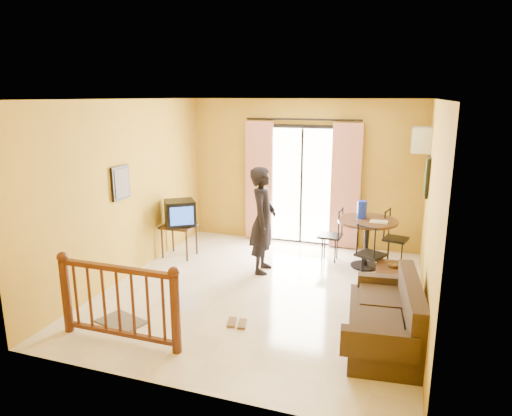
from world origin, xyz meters
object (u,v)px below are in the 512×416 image
(television, at_px, (180,213))
(coffee_table, at_px, (393,279))
(dining_table, at_px, (367,230))
(standing_person, at_px, (263,220))
(sofa, at_px, (388,321))

(television, relative_size, coffee_table, 0.76)
(dining_table, xyz_separation_m, standing_person, (-1.60, -0.75, 0.21))
(television, height_order, sofa, television)
(coffee_table, height_order, sofa, sofa)
(sofa, relative_size, standing_person, 1.00)
(coffee_table, distance_m, sofa, 1.40)
(dining_table, distance_m, standing_person, 1.78)
(television, relative_size, sofa, 0.39)
(television, distance_m, dining_table, 3.27)
(television, height_order, coffee_table, television)
(sofa, bearing_deg, television, 146.12)
(sofa, height_order, standing_person, standing_person)
(standing_person, bearing_deg, dining_table, -71.41)
(television, bearing_deg, dining_table, -26.85)
(sofa, bearing_deg, dining_table, 94.96)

